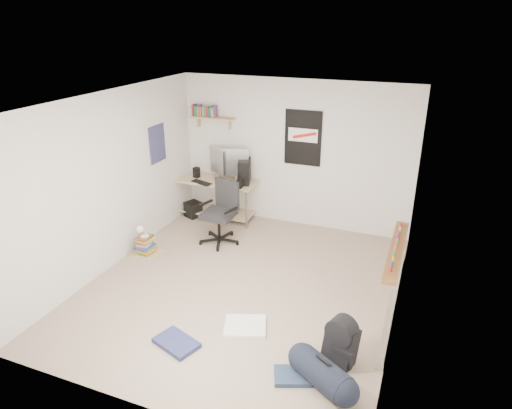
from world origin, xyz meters
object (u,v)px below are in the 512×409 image
at_px(duffel_bag, 322,374).
at_px(office_chair, 219,214).
at_px(backpack, 341,345).
at_px(book_stack, 146,245).
at_px(desk, 216,197).

bearing_deg(duffel_bag, office_chair, 164.81).
bearing_deg(duffel_bag, backpack, 109.42).
distance_m(duffel_bag, book_stack, 3.61).
distance_m(desk, duffel_bag, 4.40).
height_order(duffel_bag, book_stack, duffel_bag).
distance_m(office_chair, backpack, 3.14).
relative_size(office_chair, duffel_bag, 1.73).
distance_m(desk, backpack, 4.15).
bearing_deg(office_chair, duffel_bag, -31.14).
distance_m(backpack, duffel_bag, 0.44).
bearing_deg(backpack, duffel_bag, -82.30).
distance_m(office_chair, book_stack, 1.22).
relative_size(office_chair, backpack, 2.35).
bearing_deg(book_stack, desk, 77.61).
height_order(desk, backpack, desk).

